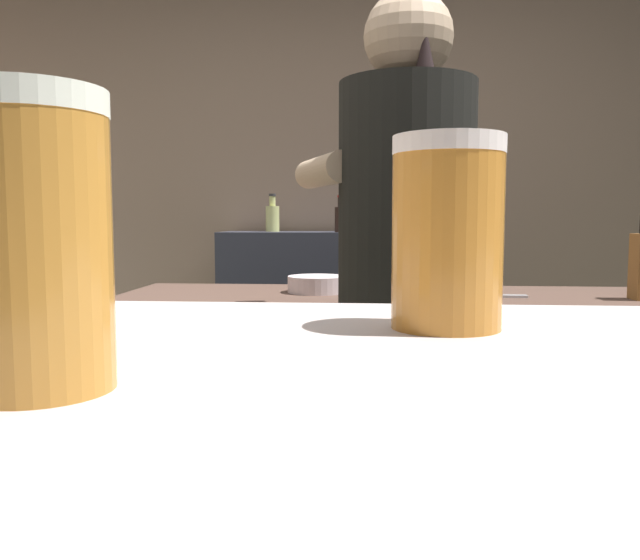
{
  "coord_description": "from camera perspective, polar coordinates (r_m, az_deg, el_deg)",
  "views": [
    {
      "loc": [
        0.11,
        -1.41,
        1.15
      ],
      "look_at": [
        0.06,
        -0.75,
        1.09
      ],
      "focal_mm": 36.23,
      "sensor_mm": 36.0,
      "label": 1
    }
  ],
  "objects": [
    {
      "name": "wall_back",
      "position": [
        3.62,
        2.65,
        8.53
      ],
      "size": [
        5.2,
        0.1,
        2.7
      ],
      "primitive_type": "cube",
      "color": "gray",
      "rests_on": "ground"
    },
    {
      "name": "prep_counter",
      "position": [
        2.21,
        10.68,
        -13.08
      ],
      "size": [
        2.1,
        0.6,
        0.91
      ],
      "primitive_type": "cube",
      "color": "brown",
      "rests_on": "ground"
    },
    {
      "name": "back_shelf",
      "position": [
        3.4,
        -1.27,
        -4.9
      ],
      "size": [
        0.87,
        0.36,
        1.09
      ],
      "primitive_type": "cube",
      "color": "#323542",
      "rests_on": "ground"
    },
    {
      "name": "bartender",
      "position": [
        1.64,
        7.6,
        -0.42
      ],
      "size": [
        0.5,
        0.56,
        1.71
      ],
      "rotation": [
        0.0,
        0.0,
        1.92
      ],
      "color": "#33243F",
      "rests_on": "ground"
    },
    {
      "name": "mixing_bowl",
      "position": [
        2.15,
        -0.22,
        -0.37
      ],
      "size": [
        0.2,
        0.2,
        0.05
      ],
      "primitive_type": "cylinder",
      "color": "silver",
      "rests_on": "prep_counter"
    },
    {
      "name": "chefs_knife",
      "position": [
        2.08,
        14.61,
        -1.37
      ],
      "size": [
        0.24,
        0.04,
        0.01
      ],
      "primitive_type": "cube",
      "rotation": [
        0.0,
        0.0,
        -0.02
      ],
      "color": "silver",
      "rests_on": "prep_counter"
    },
    {
      "name": "pint_glass_near",
      "position": [
        0.5,
        11.17,
        4.08
      ],
      "size": [
        0.08,
        0.08,
        0.14
      ],
      "color": "#C87E2D",
      "rests_on": "bar_counter"
    },
    {
      "name": "pint_glass_far",
      "position": [
        0.34,
        -23.87,
        3.06
      ],
      "size": [
        0.07,
        0.07,
        0.14
      ],
      "color": "#C38231",
      "rests_on": "bar_counter"
    },
    {
      "name": "bottle_soy",
      "position": [
        3.42,
        -4.22,
        5.57
      ],
      "size": [
        0.07,
        0.07,
        0.2
      ],
      "color": "#CDD27D",
      "rests_on": "back_shelf"
    },
    {
      "name": "bottle_vinegar",
      "position": [
        3.24,
        1.79,
        5.5
      ],
      "size": [
        0.06,
        0.06,
        0.18
      ],
      "color": "black",
      "rests_on": "back_shelf"
    }
  ]
}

